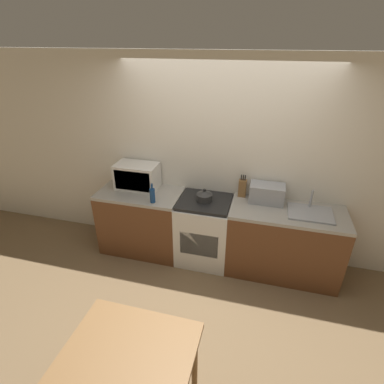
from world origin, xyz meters
The scene contains 12 objects.
ground_plane centered at (0.00, 0.00, 0.00)m, with size 16.00×16.00×0.00m, color brown.
wall_back centered at (0.00, 1.11, 1.30)m, with size 10.00×0.06×2.60m.
counter_left_run centered at (-1.01, 0.77, 0.45)m, with size 1.10×0.62×0.90m.
counter_right_run centered at (0.88, 0.77, 0.45)m, with size 1.35×0.62×0.90m.
stove_range centered at (-0.13, 0.77, 0.45)m, with size 0.67×0.62×0.90m.
kettle centered at (-0.13, 0.77, 0.97)m, with size 0.20×0.20×0.16m.
microwave centered at (-1.09, 0.89, 1.07)m, with size 0.56×0.34×0.34m.
bottle centered at (-0.74, 0.56, 1.00)m, with size 0.07×0.07×0.25m.
knife_block centered at (0.30, 1.00, 1.02)m, with size 0.10×0.07×0.30m.
toaster_oven centered at (0.61, 0.93, 1.01)m, with size 0.42×0.25×0.23m.
sink_basin centered at (1.12, 0.78, 0.92)m, with size 0.50×0.38×0.24m.
dining_table centered at (-0.22, -1.25, 0.67)m, with size 0.92×0.73×0.77m.
Camera 1 is at (0.55, -2.44, 2.73)m, focal length 28.00 mm.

